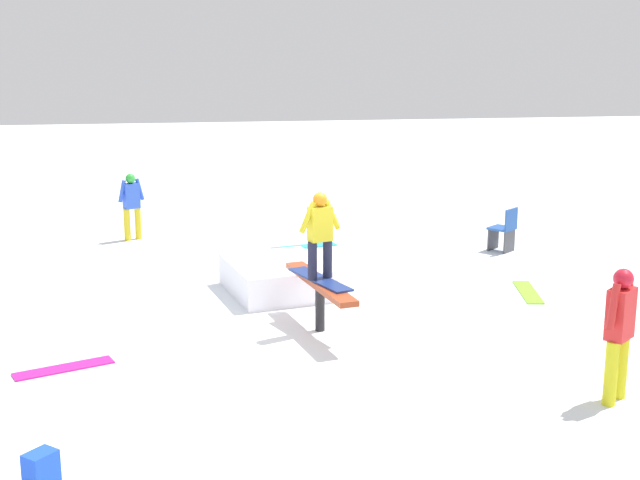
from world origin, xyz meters
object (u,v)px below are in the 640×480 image
bystander_red (619,328)px  loose_snowboard_lime (528,292)px  bystander_blue (132,203)px  backpack_on_snow (41,469)px  main_rider_on_rail (320,238)px  loose_snowboard_magenta (64,368)px  rail_feature (320,288)px  loose_snowboard_cyan (304,247)px  folding_chair (504,231)px

bystander_red → loose_snowboard_lime: size_ratio=1.25×
bystander_blue → backpack_on_snow: size_ratio=4.10×
main_rider_on_rail → loose_snowboard_magenta: main_rider_on_rail is taller
main_rider_on_rail → bystander_blue: bearing=-175.7°
backpack_on_snow → loose_snowboard_lime: bearing=169.2°
bystander_red → backpack_on_snow: (1.09, -6.39, -0.74)m
rail_feature → bystander_red: size_ratio=1.38×
rail_feature → bystander_red: bystander_red is taller
loose_snowboard_magenta → loose_snowboard_cyan: bearing=34.9°
main_rider_on_rail → loose_snowboard_lime: main_rider_on_rail is taller
rail_feature → bystander_blue: 6.95m
main_rider_on_rail → folding_chair: main_rider_on_rail is taller
loose_snowboard_magenta → folding_chair: bearing=11.4°
bystander_red → folding_chair: bearing=40.1°
bystander_red → folding_chair: 7.30m
rail_feature → bystander_blue: (-6.24, -3.04, 0.14)m
bystander_red → folding_chair: (-7.18, 1.18, -0.50)m
loose_snowboard_magenta → main_rider_on_rail: bearing=-6.1°
backpack_on_snow → main_rider_on_rail: bearing=-177.7°
folding_chair → loose_snowboard_lime: bearing=37.9°
rail_feature → main_rider_on_rail: bearing=0.0°
loose_snowboard_magenta → loose_snowboard_lime: size_ratio=0.98×
loose_snowboard_cyan → backpack_on_snow: size_ratio=3.92×
loose_snowboard_cyan → loose_snowboard_lime: bearing=-62.3°
main_rider_on_rail → backpack_on_snow: size_ratio=4.19×
folding_chair → backpack_on_snow: bearing=6.7°
rail_feature → loose_snowboard_lime: (-1.38, 3.71, -0.63)m
bystander_blue → loose_snowboard_magenta: size_ratio=1.09×
loose_snowboard_magenta → backpack_on_snow: bearing=-108.8°
bystander_red → loose_snowboard_lime: bystander_red is taller
rail_feature → backpack_on_snow: bearing=-51.6°
folding_chair → backpack_on_snow: (8.27, -7.57, -0.24)m
loose_snowboard_lime → bystander_blue: bearing=-116.1°
rail_feature → loose_snowboard_magenta: rail_feature is taller
bystander_red → loose_snowboard_cyan: 8.57m
loose_snowboard_cyan → loose_snowboard_magenta: bearing=-136.7°
bystander_red → loose_snowboard_cyan: size_ratio=1.22×
bystander_blue → loose_snowboard_magenta: (7.28, -0.46, -0.77)m
loose_snowboard_magenta → backpack_on_snow: 3.07m
loose_snowboard_cyan → main_rider_on_rail: bearing=-108.7°
bystander_blue → loose_snowboard_lime: 8.36m
bystander_blue → loose_snowboard_magenta: bystander_blue is taller
rail_feature → backpack_on_snow: (4.09, -3.31, -0.47)m
bystander_red → loose_snowboard_lime: (-4.39, 0.63, -0.90)m
rail_feature → bystander_blue: size_ratio=1.61×
backpack_on_snow → bystander_red: bearing=140.9°
loose_snowboard_cyan → folding_chair: (0.90, 3.86, 0.40)m
bystander_blue → folding_chair: (2.06, 7.31, -0.37)m
bystander_red → main_rider_on_rail: bearing=95.2°
loose_snowboard_magenta → folding_chair: (-5.21, 7.77, 0.40)m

